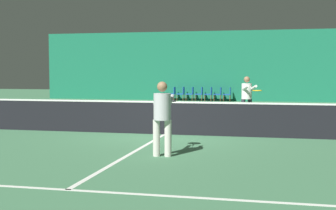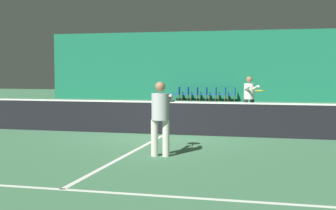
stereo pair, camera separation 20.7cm
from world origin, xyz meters
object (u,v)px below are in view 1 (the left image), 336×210
(courtside_chair_3, at_px, (200,93))
(courtside_chair_0, at_px, (173,93))
(tennis_net, at_px, (164,117))
(player_far, at_px, (247,95))
(courtside_chair_6, at_px, (228,93))
(courtside_chair_5, at_px, (219,93))
(player_near, at_px, (163,113))
(courtside_chair_4, at_px, (209,93))
(courtside_chair_1, at_px, (182,93))
(courtside_chair_2, at_px, (191,93))

(courtside_chair_3, bearing_deg, courtside_chair_0, -90.00)
(tennis_net, height_order, player_far, player_far)
(courtside_chair_6, bearing_deg, courtside_chair_5, -90.00)
(player_near, bearing_deg, player_far, -14.20)
(player_near, bearing_deg, courtside_chair_4, 0.48)
(player_far, distance_m, courtside_chair_4, 11.19)
(courtside_chair_3, distance_m, courtside_chair_4, 0.57)
(courtside_chair_4, bearing_deg, player_near, 4.72)
(courtside_chair_4, xyz_separation_m, courtside_chair_5, (0.57, 0.00, 0.00))
(courtside_chair_0, height_order, courtside_chair_4, same)
(tennis_net, distance_m, courtside_chair_1, 15.28)
(courtside_chair_1, height_order, courtside_chair_5, same)
(courtside_chair_1, bearing_deg, courtside_chair_4, 90.00)
(courtside_chair_2, distance_m, courtside_chair_3, 0.57)
(tennis_net, bearing_deg, player_far, 64.17)
(courtside_chair_5, bearing_deg, courtside_chair_4, -90.00)
(tennis_net, relative_size, courtside_chair_5, 14.29)
(courtside_chair_0, bearing_deg, player_near, 11.62)
(tennis_net, relative_size, player_far, 7.46)
(tennis_net, bearing_deg, courtside_chair_2, 97.23)
(player_far, relative_size, courtside_chair_2, 1.91)
(tennis_net, distance_m, courtside_chair_4, 15.10)
(courtside_chair_1, relative_size, courtside_chair_5, 1.00)
(player_near, relative_size, courtside_chair_3, 1.88)
(player_near, xyz_separation_m, courtside_chair_6, (-0.39, 18.39, -0.44))
(courtside_chair_4, bearing_deg, tennis_net, 2.96)
(courtside_chair_5, xyz_separation_m, courtside_chair_6, (0.57, 0.00, 0.00))
(courtside_chair_1, bearing_deg, courtside_chair_0, -90.00)
(tennis_net, xyz_separation_m, player_far, (2.07, 4.27, 0.43))
(courtside_chair_3, relative_size, courtside_chair_5, 1.00)
(courtside_chair_3, xyz_separation_m, courtside_chair_5, (1.13, 0.00, 0.00))
(player_far, xyz_separation_m, courtside_chair_2, (-3.98, 10.81, -0.45))
(courtside_chair_4, xyz_separation_m, courtside_chair_6, (1.13, 0.00, 0.00))
(courtside_chair_5, bearing_deg, courtside_chair_0, -90.00)
(courtside_chair_4, bearing_deg, courtside_chair_0, -90.00)
(player_far, height_order, courtside_chair_3, player_far)
(courtside_chair_0, height_order, courtside_chair_5, same)
(tennis_net, bearing_deg, courtside_chair_5, 90.82)
(player_near, distance_m, courtside_chair_5, 18.42)
(tennis_net, height_order, courtside_chair_6, tennis_net)
(tennis_net, distance_m, player_near, 3.41)
(courtside_chair_2, bearing_deg, courtside_chair_3, 90.00)
(courtside_chair_0, xyz_separation_m, courtside_chair_2, (1.13, 0.00, 0.00))
(courtside_chair_5, bearing_deg, player_far, 11.93)
(player_far, distance_m, courtside_chair_0, 11.96)
(courtside_chair_3, bearing_deg, courtside_chair_6, 90.00)
(courtside_chair_4, relative_size, courtside_chair_6, 1.00)
(courtside_chair_0, height_order, courtside_chair_6, same)
(player_near, bearing_deg, courtside_chair_6, -3.04)
(player_near, relative_size, courtside_chair_2, 1.88)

